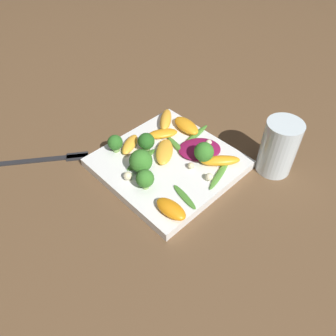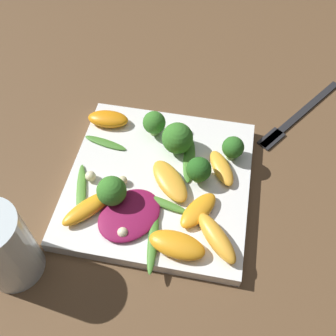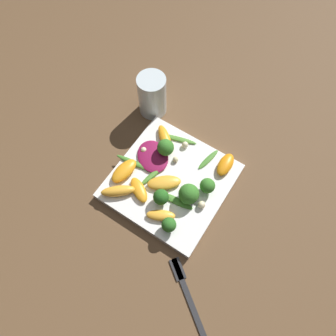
% 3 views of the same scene
% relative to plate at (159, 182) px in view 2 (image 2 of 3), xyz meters
% --- Properties ---
extents(ground_plane, '(2.40, 2.40, 0.00)m').
position_rel_plate_xyz_m(ground_plane, '(0.00, 0.00, -0.01)').
color(ground_plane, brown).
extents(plate, '(0.24, 0.24, 0.02)m').
position_rel_plate_xyz_m(plate, '(0.00, 0.00, 0.00)').
color(plate, white).
rests_on(plate, ground_plane).
extents(drinking_glass, '(0.07, 0.07, 0.11)m').
position_rel_plate_xyz_m(drinking_glass, '(0.15, 0.15, 0.05)').
color(drinking_glass, silver).
rests_on(drinking_glass, ground_plane).
extents(fork, '(0.13, 0.17, 0.01)m').
position_rel_plate_xyz_m(fork, '(-0.18, -0.16, -0.01)').
color(fork, '#262628').
rests_on(fork, ground_plane).
extents(radicchio_leaf_0, '(0.10, 0.11, 0.01)m').
position_rel_plate_xyz_m(radicchio_leaf_0, '(0.02, 0.06, 0.01)').
color(radicchio_leaf_0, maroon).
rests_on(radicchio_leaf_0, plate).
extents(orange_segment_0, '(0.07, 0.07, 0.02)m').
position_rel_plate_xyz_m(orange_segment_0, '(0.08, 0.07, 0.02)').
color(orange_segment_0, orange).
rests_on(orange_segment_0, plate).
extents(orange_segment_1, '(0.07, 0.04, 0.02)m').
position_rel_plate_xyz_m(orange_segment_1, '(-0.04, 0.09, 0.02)').
color(orange_segment_1, orange).
rests_on(orange_segment_1, plate).
extents(orange_segment_2, '(0.07, 0.08, 0.02)m').
position_rel_plate_xyz_m(orange_segment_2, '(-0.02, 0.01, 0.02)').
color(orange_segment_2, '#FCAD33').
rests_on(orange_segment_2, plate).
extents(orange_segment_3, '(0.06, 0.07, 0.01)m').
position_rel_plate_xyz_m(orange_segment_3, '(-0.06, 0.04, 0.02)').
color(orange_segment_3, orange).
rests_on(orange_segment_3, plate).
extents(orange_segment_4, '(0.07, 0.07, 0.02)m').
position_rel_plate_xyz_m(orange_segment_4, '(-0.09, 0.08, 0.02)').
color(orange_segment_4, '#FCAD33').
rests_on(orange_segment_4, plate).
extents(orange_segment_5, '(0.05, 0.06, 0.01)m').
position_rel_plate_xyz_m(orange_segment_5, '(-0.08, -0.03, 0.02)').
color(orange_segment_5, '#FCAD33').
rests_on(orange_segment_5, plate).
extents(orange_segment_6, '(0.06, 0.03, 0.02)m').
position_rel_plate_xyz_m(orange_segment_6, '(0.09, -0.08, 0.02)').
color(orange_segment_6, orange).
rests_on(orange_segment_6, plate).
extents(broccoli_floret_0, '(0.03, 0.03, 0.04)m').
position_rel_plate_xyz_m(broccoli_floret_0, '(0.02, -0.08, 0.03)').
color(broccoli_floret_0, '#84AD5B').
rests_on(broccoli_floret_0, plate).
extents(broccoli_floret_1, '(0.03, 0.03, 0.04)m').
position_rel_plate_xyz_m(broccoli_floret_1, '(-0.09, -0.06, 0.03)').
color(broccoli_floret_1, '#84AD5B').
rests_on(broccoli_floret_1, plate).
extents(broccoli_floret_2, '(0.03, 0.03, 0.04)m').
position_rel_plate_xyz_m(broccoli_floret_2, '(-0.05, -0.01, 0.03)').
color(broccoli_floret_2, '#7A9E51').
rests_on(broccoli_floret_2, plate).
extents(broccoli_floret_3, '(0.04, 0.04, 0.05)m').
position_rel_plate_xyz_m(broccoli_floret_3, '(-0.02, -0.05, 0.03)').
color(broccoli_floret_3, '#84AD5B').
rests_on(broccoli_floret_3, plate).
extents(broccoli_floret_4, '(0.04, 0.04, 0.04)m').
position_rel_plate_xyz_m(broccoli_floret_4, '(0.05, 0.05, 0.03)').
color(broccoli_floret_4, '#84AD5B').
rests_on(broccoli_floret_4, plate).
extents(arugula_sprig_0, '(0.07, 0.02, 0.00)m').
position_rel_plate_xyz_m(arugula_sprig_0, '(0.09, -0.04, 0.01)').
color(arugula_sprig_0, '#47842D').
rests_on(arugula_sprig_0, plate).
extents(arugula_sprig_1, '(0.02, 0.09, 0.01)m').
position_rel_plate_xyz_m(arugula_sprig_1, '(-0.01, 0.09, 0.01)').
color(arugula_sprig_1, '#47842D').
rests_on(arugula_sprig_1, plate).
extents(arugula_sprig_2, '(0.07, 0.03, 0.01)m').
position_rel_plate_xyz_m(arugula_sprig_2, '(-0.01, 0.04, 0.01)').
color(arugula_sprig_2, '#518E33').
rests_on(arugula_sprig_2, plate).
extents(arugula_sprig_3, '(0.02, 0.08, 0.00)m').
position_rel_plate_xyz_m(arugula_sprig_3, '(-0.04, -0.04, 0.01)').
color(arugula_sprig_3, '#47842D').
rests_on(arugula_sprig_3, plate).
extents(arugula_sprig_4, '(0.04, 0.09, 0.01)m').
position_rel_plate_xyz_m(arugula_sprig_4, '(0.10, 0.04, 0.01)').
color(arugula_sprig_4, '#518E33').
rests_on(arugula_sprig_4, plate).
extents(macadamia_nut_0, '(0.01, 0.01, 0.01)m').
position_rel_plate_xyz_m(macadamia_nut_0, '(0.09, 0.02, 0.02)').
color(macadamia_nut_0, beige).
rests_on(macadamia_nut_0, plate).
extents(macadamia_nut_1, '(0.01, 0.01, 0.01)m').
position_rel_plate_xyz_m(macadamia_nut_1, '(0.03, 0.09, 0.02)').
color(macadamia_nut_1, beige).
rests_on(macadamia_nut_1, plate).
extents(macadamia_nut_2, '(0.02, 0.02, 0.02)m').
position_rel_plate_xyz_m(macadamia_nut_2, '(-0.02, -0.09, 0.02)').
color(macadamia_nut_2, beige).
rests_on(macadamia_nut_2, plate).
extents(macadamia_nut_3, '(0.01, 0.01, 0.01)m').
position_rel_plate_xyz_m(macadamia_nut_3, '(0.05, 0.02, 0.02)').
color(macadamia_nut_3, beige).
rests_on(macadamia_nut_3, plate).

